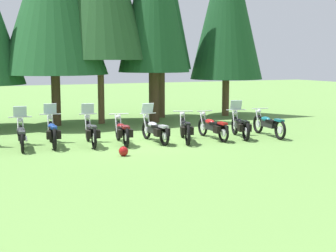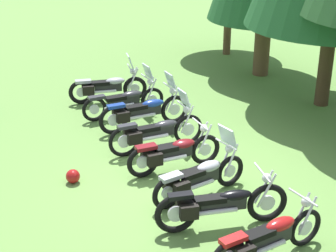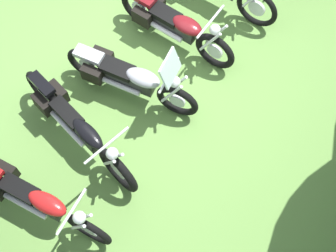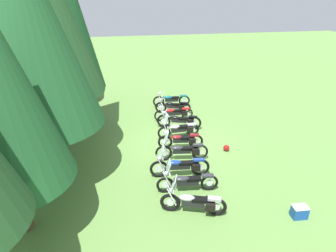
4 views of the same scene
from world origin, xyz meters
The scene contains 18 objects.
ground_plane centered at (0.00, 0.00, 0.00)m, with size 80.00×80.00×0.00m, color #608C42.
motorcycle_0 centered at (-5.10, 0.71, 0.46)m, with size 1.02×2.15×1.36m.
motorcycle_1 centered at (-3.90, 0.65, 0.46)m, with size 0.77×2.32×1.34m.
motorcycle_2 centered at (-2.89, 0.63, 0.49)m, with size 0.79×2.42×1.39m.
motorcycle_3 centered at (-1.66, 0.23, 0.48)m, with size 0.74×2.34×1.38m.
motorcycle_4 centered at (-0.60, 0.02, 0.45)m, with size 0.80×2.16×1.00m.
motorcycle_5 centered at (0.58, -0.15, 0.46)m, with size 0.63×2.20×1.35m.
motorcycle_6 centered at (1.61, -0.44, 0.46)m, with size 1.07×2.34×1.03m.
motorcycle_7 centered at (2.79, -0.41, 0.45)m, with size 0.64×2.30×1.00m.
motorcycle_8 centered at (3.86, -0.58, 0.46)m, with size 0.97×2.14×1.37m.
motorcycle_9 centered at (5.04, -0.70, 0.47)m, with size 0.70×2.42×1.02m.
pine_tree_2 centered at (-1.65, 5.73, 5.72)m, with size 4.64×4.64×9.20m.
pine_tree_3 centered at (0.36, 5.59, 6.35)m, with size 4.49×4.49×9.83m.
pine_tree_4 centered at (2.73, 4.98, 6.03)m, with size 3.28×3.28×9.79m.
pine_tree_5 centered at (3.78, 6.63, 6.31)m, with size 3.08×3.08×10.25m.
pine_tree_6 centered at (7.17, 5.91, 5.76)m, with size 3.69×3.69×9.64m.
picnic_cooler centered at (-6.01, -2.66, 0.22)m, with size 0.37×0.52×0.44m.
dropped_helmet centered at (-1.28, -2.00, 0.15)m, with size 0.29×0.29×0.29m, color maroon.
Camera 4 is at (-12.59, 3.13, 6.82)m, focal length 31.31 mm.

